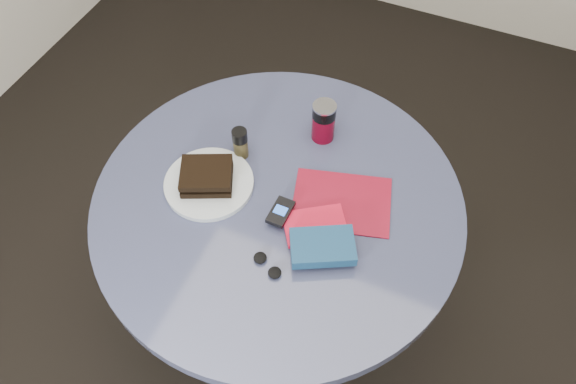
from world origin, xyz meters
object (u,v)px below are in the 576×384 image
at_px(soda_can, 324,121).
at_px(novel, 323,247).
at_px(table, 279,231).
at_px(red_book, 315,226).
at_px(plate, 209,183).
at_px(mp3_player, 281,212).
at_px(sandwich, 207,176).
at_px(magazine, 342,202).
at_px(pepper_grinder, 240,143).
at_px(headphones, 267,265).

bearing_deg(soda_can, novel, -68.64).
relative_size(table, red_book, 6.33).
xyz_separation_m(table, plate, (-0.19, -0.03, 0.17)).
bearing_deg(mp3_player, sandwich, 175.66).
height_order(table, magazine, magazine).
bearing_deg(novel, table, 120.43).
distance_m(red_book, mp3_player, 0.10).
relative_size(soda_can, red_book, 0.80).
bearing_deg(novel, plate, 140.88).
bearing_deg(pepper_grinder, plate, -103.85).
bearing_deg(pepper_grinder, red_book, -26.96).
bearing_deg(table, soda_can, 83.93).
bearing_deg(table, mp3_player, -58.23).
height_order(table, sandwich, sandwich).
xyz_separation_m(novel, headphones, (-0.11, -0.09, -0.02)).
xyz_separation_m(table, novel, (0.17, -0.11, 0.20)).
distance_m(pepper_grinder, red_book, 0.32).
xyz_separation_m(table, magazine, (0.16, 0.06, 0.17)).
distance_m(sandwich, mp3_player, 0.23).
distance_m(sandwich, pepper_grinder, 0.14).
height_order(table, plate, plate).
bearing_deg(table, pepper_grinder, 147.68).
xyz_separation_m(soda_can, headphones, (0.03, -0.45, -0.05)).
height_order(plate, pepper_grinder, pepper_grinder).
xyz_separation_m(sandwich, headphones, (0.25, -0.16, -0.03)).
xyz_separation_m(pepper_grinder, red_book, (0.28, -0.14, -0.04)).
distance_m(sandwich, soda_can, 0.37).
relative_size(pepper_grinder, red_book, 0.62).
relative_size(plate, mp3_player, 2.84).
bearing_deg(soda_can, mp3_player, -89.41).
bearing_deg(sandwich, soda_can, 52.57).
xyz_separation_m(red_book, novel, (0.04, -0.06, 0.02)).
relative_size(magazine, novel, 1.64).
relative_size(sandwich, magazine, 0.66).
xyz_separation_m(magazine, novel, (0.01, -0.17, 0.03)).
xyz_separation_m(pepper_grinder, headphones, (0.22, -0.30, -0.04)).
bearing_deg(plate, sandwich, -175.28).
distance_m(novel, mp3_player, 0.15).
relative_size(sandwich, pepper_grinder, 1.74).
relative_size(plate, magazine, 0.94).
relative_size(plate, pepper_grinder, 2.48).
distance_m(table, magazine, 0.24).
xyz_separation_m(magazine, red_book, (-0.04, -0.10, 0.01)).
distance_m(plate, magazine, 0.36).
distance_m(pepper_grinder, magazine, 0.33).
bearing_deg(mp3_player, red_book, 3.07).
height_order(novel, mp3_player, novel).
distance_m(soda_can, headphones, 0.46).
bearing_deg(plate, pepper_grinder, 76.15).
xyz_separation_m(sandwich, red_book, (0.32, -0.01, -0.03)).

